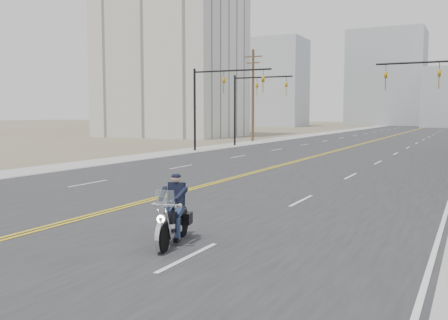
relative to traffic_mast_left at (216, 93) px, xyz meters
The scene contains 10 objects.
road 39.36m from the traffic_mast_left, 76.71° to the left, with size 20.00×200.00×0.01m, color #303033.
sidewalk_left 38.40m from the traffic_mast_left, 93.80° to the left, with size 3.00×200.00×0.01m, color #A5A5A0.
traffic_mast_left is the anchor object (origin of this frame).
traffic_mast_far 8.01m from the traffic_mast_left, 92.40° to the left, with size 6.10×0.26×7.00m.
utility_pole_left 16.39m from the traffic_mast_left, 102.42° to the left, with size 2.20×0.30×10.50m.
apartment_block 31.50m from the traffic_mast_left, 129.59° to the left, with size 18.00×14.00×30.00m, color silver.
haze_bldg_a 87.20m from the traffic_mast_left, 107.41° to the left, with size 14.00×12.00×22.00m, color #B7BCC6.
haze_bldg_d 108.34m from the traffic_mast_left, 91.60° to the left, with size 20.00×15.00×26.00m, color #ADB2B7.
haze_bldg_f 106.28m from the traffic_mast_left, 112.71° to the left, with size 12.00×12.00×16.00m, color #ADB2B7.
motorcyclist 30.39m from the traffic_mast_left, 64.34° to the right, with size 0.93×2.18×1.70m, color black, non-canonical shape.
Camera 1 is at (10.50, -5.19, 3.16)m, focal length 40.00 mm.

